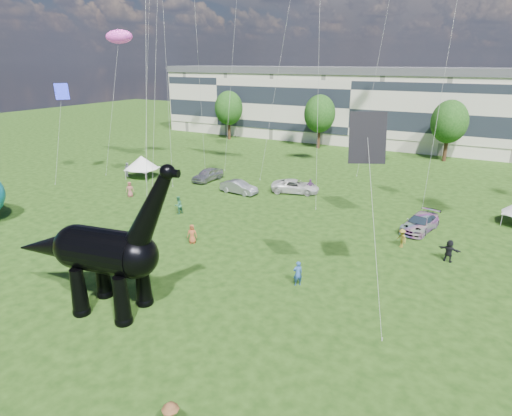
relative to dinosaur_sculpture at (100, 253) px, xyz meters
The scene contains 12 objects.
ground 6.00m from the dinosaur_sculpture, ahead, with size 220.00×220.00×0.00m, color #16330C.
terrace_row 62.08m from the dinosaur_sculpture, 92.99° to the left, with size 78.00×11.00×12.00m, color beige.
tree_far_left 58.72m from the dinosaur_sculpture, 115.48° to the left, with size 5.20×5.20×9.44m.
tree_mid_left 53.51m from the dinosaur_sculpture, 97.78° to the left, with size 5.20×5.20×9.44m.
tree_mid_right 54.53m from the dinosaur_sculpture, 76.45° to the left, with size 5.20×5.20×9.44m.
dinosaur_sculpture is the anchor object (origin of this frame).
car_silver 29.14m from the dinosaur_sculpture, 113.30° to the left, with size 1.86×4.61×1.57m, color #A9A9AE.
car_grey 24.74m from the dinosaur_sculpture, 102.45° to the left, with size 1.53×4.38×1.44m, color gray.
car_white 27.50m from the dinosaur_sculpture, 89.73° to the left, with size 2.46×5.34×1.48m, color silver.
car_dark 26.70m from the dinosaur_sculpture, 57.07° to the left, with size 2.05×5.05×1.47m, color #595960.
gazebo_left 30.80m from the dinosaur_sculpture, 129.47° to the left, with size 4.64×4.64×2.84m.
visitors 14.91m from the dinosaur_sculpture, 78.80° to the left, with size 46.50×44.09×1.88m.
Camera 1 is at (14.26, -15.21, 14.23)m, focal length 30.00 mm.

